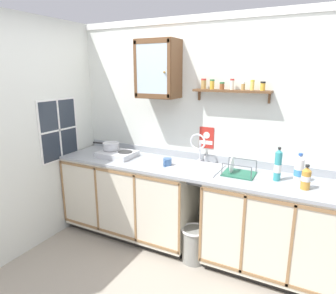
% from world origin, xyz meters
% --- Properties ---
extents(floor, '(6.05, 6.05, 0.00)m').
position_xyz_m(floor, '(0.00, 0.00, 0.00)').
color(floor, '#9E9384').
rests_on(floor, ground).
extents(back_wall, '(3.65, 0.07, 2.50)m').
position_xyz_m(back_wall, '(0.00, 0.63, 1.26)').
color(back_wall, silver).
rests_on(back_wall, ground).
extents(side_wall_left, '(0.05, 3.41, 2.50)m').
position_xyz_m(side_wall_left, '(-1.55, -0.30, 1.25)').
color(side_wall_left, silver).
rests_on(side_wall_left, ground).
extents(lower_cabinet_run, '(1.59, 0.63, 0.92)m').
position_xyz_m(lower_cabinet_run, '(-0.72, 0.30, 0.47)').
color(lower_cabinet_run, black).
rests_on(lower_cabinet_run, ground).
extents(lower_cabinet_run_right, '(1.24, 0.63, 0.92)m').
position_xyz_m(lower_cabinet_run_right, '(0.90, 0.30, 0.47)').
color(lower_cabinet_run_right, black).
rests_on(lower_cabinet_run_right, ground).
extents(countertop, '(3.01, 0.66, 0.03)m').
position_xyz_m(countertop, '(0.00, 0.29, 0.94)').
color(countertop, '#9EA3A8').
rests_on(countertop, lower_cabinet_run).
extents(backsplash, '(3.01, 0.02, 0.08)m').
position_xyz_m(backsplash, '(0.00, 0.60, 0.99)').
color(backsplash, '#9EA3A8').
rests_on(backsplash, countertop).
extents(sink, '(0.53, 0.46, 0.46)m').
position_xyz_m(sink, '(0.09, 0.33, 0.93)').
color(sink, silver).
rests_on(sink, countertop).
extents(hot_plate_stove, '(0.42, 0.33, 0.07)m').
position_xyz_m(hot_plate_stove, '(-0.89, 0.28, 0.98)').
color(hot_plate_stove, silver).
rests_on(hot_plate_stove, countertop).
extents(saucepan, '(0.34, 0.20, 0.09)m').
position_xyz_m(saucepan, '(-1.00, 0.31, 1.07)').
color(saucepan, silver).
rests_on(saucepan, hot_plate_stove).
extents(bottle_detergent_teal_0, '(0.06, 0.06, 0.32)m').
position_xyz_m(bottle_detergent_teal_0, '(0.90, 0.31, 1.10)').
color(bottle_detergent_teal_0, teal).
rests_on(bottle_detergent_teal_0, countertop).
extents(bottle_opaque_white_1, '(0.08, 0.08, 0.27)m').
position_xyz_m(bottle_opaque_white_1, '(1.08, 0.36, 1.07)').
color(bottle_opaque_white_1, white).
rests_on(bottle_opaque_white_1, countertop).
extents(bottle_juice_amber_2, '(0.08, 0.08, 0.22)m').
position_xyz_m(bottle_juice_amber_2, '(1.15, 0.20, 1.05)').
color(bottle_juice_amber_2, gold).
rests_on(bottle_juice_amber_2, countertop).
extents(dish_rack, '(0.30, 0.26, 0.17)m').
position_xyz_m(dish_rack, '(0.54, 0.31, 0.98)').
color(dish_rack, '#26664C').
rests_on(dish_rack, countertop).
extents(mug, '(0.09, 0.13, 0.09)m').
position_xyz_m(mug, '(-0.19, 0.22, 1.00)').
color(mug, '#3F6699').
rests_on(mug, countertop).
extents(wall_cabinet, '(0.45, 0.32, 0.62)m').
position_xyz_m(wall_cabinet, '(-0.42, 0.46, 1.96)').
color(wall_cabinet, brown).
extents(spice_shelf, '(0.79, 0.14, 0.23)m').
position_xyz_m(spice_shelf, '(0.36, 0.54, 1.76)').
color(spice_shelf, brown).
extents(warning_sign, '(0.17, 0.01, 0.24)m').
position_xyz_m(warning_sign, '(0.10, 0.60, 1.22)').
color(warning_sign, '#B2261E').
extents(window, '(0.03, 0.57, 0.73)m').
position_xyz_m(window, '(-1.52, 0.01, 1.27)').
color(window, '#262D38').
extents(trash_bin, '(0.27, 0.27, 0.37)m').
position_xyz_m(trash_bin, '(0.18, 0.10, 0.19)').
color(trash_bin, gray).
rests_on(trash_bin, ground).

